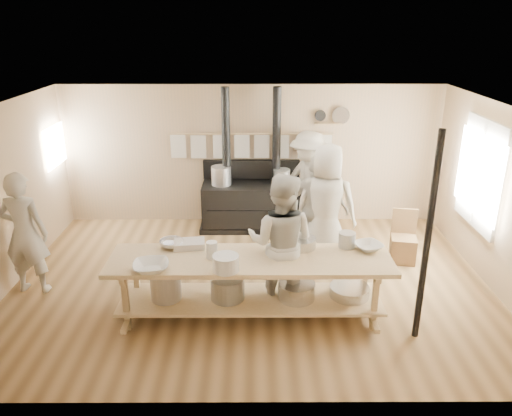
{
  "coord_description": "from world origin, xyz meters",
  "views": [
    {
      "loc": [
        0.05,
        -6.58,
        3.7
      ],
      "look_at": [
        0.08,
        0.2,
        1.11
      ],
      "focal_mm": 35.0,
      "sensor_mm": 36.0,
      "label": 1
    }
  ],
  "objects_px": {
    "cook_center": "(326,206)",
    "roasting_pan": "(189,244)",
    "cook_far_left": "(25,233)",
    "cook_left": "(281,243)",
    "cook_right": "(316,209)",
    "cook_by_window": "(308,182)",
    "stove": "(251,201)",
    "chair": "(403,247)",
    "prep_table": "(250,281)"
  },
  "relations": [
    {
      "from": "stove",
      "to": "chair",
      "type": "distance_m",
      "value": 2.85
    },
    {
      "from": "prep_table",
      "to": "cook_center",
      "type": "distance_m",
      "value": 2.0
    },
    {
      "from": "cook_center",
      "to": "roasting_pan",
      "type": "relative_size",
      "value": 4.84
    },
    {
      "from": "stove",
      "to": "cook_left",
      "type": "height_order",
      "value": "stove"
    },
    {
      "from": "cook_by_window",
      "to": "cook_center",
      "type": "bearing_deg",
      "value": -44.56
    },
    {
      "from": "cook_center",
      "to": "cook_far_left",
      "type": "bearing_deg",
      "value": 27.38
    },
    {
      "from": "cook_far_left",
      "to": "cook_by_window",
      "type": "distance_m",
      "value": 4.69
    },
    {
      "from": "cook_far_left",
      "to": "stove",
      "type": "bearing_deg",
      "value": -139.82
    },
    {
      "from": "cook_far_left",
      "to": "chair",
      "type": "relative_size",
      "value": 2.12
    },
    {
      "from": "cook_far_left",
      "to": "chair",
      "type": "xyz_separation_m",
      "value": [
        5.6,
        0.91,
        -0.65
      ]
    },
    {
      "from": "cook_right",
      "to": "cook_far_left",
      "type": "bearing_deg",
      "value": 31.09
    },
    {
      "from": "cook_left",
      "to": "cook_by_window",
      "type": "height_order",
      "value": "cook_left"
    },
    {
      "from": "cook_right",
      "to": "roasting_pan",
      "type": "height_order",
      "value": "cook_right"
    },
    {
      "from": "stove",
      "to": "roasting_pan",
      "type": "height_order",
      "value": "stove"
    },
    {
      "from": "stove",
      "to": "cook_far_left",
      "type": "bearing_deg",
      "value": -143.49
    },
    {
      "from": "cook_right",
      "to": "cook_left",
      "type": "bearing_deg",
      "value": 83.75
    },
    {
      "from": "cook_far_left",
      "to": "prep_table",
      "type": "bearing_deg",
      "value": 171.27
    },
    {
      "from": "cook_by_window",
      "to": "roasting_pan",
      "type": "relative_size",
      "value": 4.65
    },
    {
      "from": "prep_table",
      "to": "roasting_pan",
      "type": "xyz_separation_m",
      "value": [
        -0.8,
        0.33,
        0.37
      ]
    },
    {
      "from": "cook_right",
      "to": "cook_by_window",
      "type": "distance_m",
      "value": 1.17
    },
    {
      "from": "cook_far_left",
      "to": "cook_by_window",
      "type": "bearing_deg",
      "value": -148.93
    },
    {
      "from": "cook_right",
      "to": "prep_table",
      "type": "bearing_deg",
      "value": 75.96
    },
    {
      "from": "roasting_pan",
      "to": "cook_by_window",
      "type": "bearing_deg",
      "value": 54.02
    },
    {
      "from": "prep_table",
      "to": "cook_right",
      "type": "height_order",
      "value": "cook_right"
    },
    {
      "from": "prep_table",
      "to": "cook_left",
      "type": "height_order",
      "value": "cook_left"
    },
    {
      "from": "chair",
      "to": "roasting_pan",
      "type": "height_order",
      "value": "roasting_pan"
    },
    {
      "from": "prep_table",
      "to": "chair",
      "type": "bearing_deg",
      "value": 33.13
    },
    {
      "from": "roasting_pan",
      "to": "cook_far_left",
      "type": "bearing_deg",
      "value": 171.23
    },
    {
      "from": "cook_far_left",
      "to": "cook_center",
      "type": "bearing_deg",
      "value": -164.96
    },
    {
      "from": "prep_table",
      "to": "cook_right",
      "type": "bearing_deg",
      "value": 58.22
    },
    {
      "from": "cook_center",
      "to": "chair",
      "type": "bearing_deg",
      "value": -161.91
    },
    {
      "from": "prep_table",
      "to": "cook_left",
      "type": "xyz_separation_m",
      "value": [
        0.41,
        0.25,
        0.43
      ]
    },
    {
      "from": "cook_far_left",
      "to": "cook_by_window",
      "type": "xyz_separation_m",
      "value": [
        4.17,
        2.16,
        0.04
      ]
    },
    {
      "from": "cook_far_left",
      "to": "cook_right",
      "type": "distance_m",
      "value": 4.3
    },
    {
      "from": "prep_table",
      "to": "cook_by_window",
      "type": "distance_m",
      "value": 3.06
    },
    {
      "from": "prep_table",
      "to": "cook_far_left",
      "type": "height_order",
      "value": "cook_far_left"
    },
    {
      "from": "stove",
      "to": "prep_table",
      "type": "bearing_deg",
      "value": -90.04
    },
    {
      "from": "cook_left",
      "to": "cook_right",
      "type": "distance_m",
      "value": 1.57
    },
    {
      "from": "stove",
      "to": "cook_left",
      "type": "relative_size",
      "value": 1.37
    },
    {
      "from": "cook_left",
      "to": "cook_far_left",
      "type": "bearing_deg",
      "value": 8.72
    },
    {
      "from": "cook_by_window",
      "to": "chair",
      "type": "relative_size",
      "value": 2.22
    },
    {
      "from": "cook_center",
      "to": "chair",
      "type": "xyz_separation_m",
      "value": [
        1.28,
        0.05,
        -0.73
      ]
    },
    {
      "from": "cook_far_left",
      "to": "cook_left",
      "type": "xyz_separation_m",
      "value": [
        3.55,
        -0.44,
        0.05
      ]
    },
    {
      "from": "cook_center",
      "to": "prep_table",
      "type": "bearing_deg",
      "value": 68.97
    },
    {
      "from": "stove",
      "to": "prep_table",
      "type": "distance_m",
      "value": 3.02
    },
    {
      "from": "stove",
      "to": "chair",
      "type": "bearing_deg",
      "value": -29.89
    },
    {
      "from": "cook_by_window",
      "to": "cook_right",
      "type": "bearing_deg",
      "value": -50.33
    },
    {
      "from": "stove",
      "to": "chair",
      "type": "relative_size",
      "value": 3.08
    },
    {
      "from": "prep_table",
      "to": "cook_left",
      "type": "relative_size",
      "value": 1.9
    },
    {
      "from": "prep_table",
      "to": "cook_far_left",
      "type": "xyz_separation_m",
      "value": [
        -3.14,
        0.69,
        0.37
      ]
    }
  ]
}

